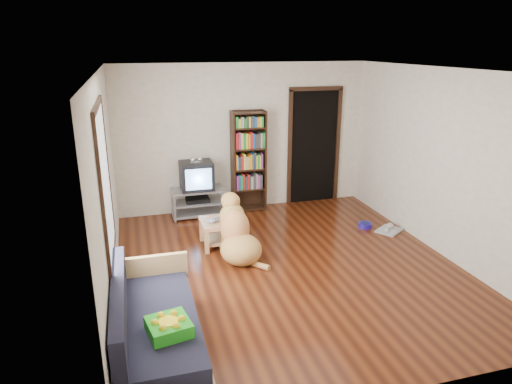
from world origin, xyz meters
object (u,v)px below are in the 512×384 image
object	(u,v)px
green_cushion	(169,327)
coffee_table	(219,228)
laptop	(220,220)
grey_rag	(389,230)
crt_tv	(196,175)
bookshelf	(248,156)
tv_stand	(198,201)
dog_bowl	(365,225)
sofa	(154,330)
dog	(237,235)

from	to	relation	value
green_cushion	coffee_table	world-z (taller)	green_cushion
laptop	grey_rag	world-z (taller)	laptop
crt_tv	bookshelf	distance (m)	0.99
grey_rag	tv_stand	bearing A→B (deg)	151.93
dog_bowl	bookshelf	bearing A→B (deg)	139.75
dog_bowl	tv_stand	bearing A→B (deg)	153.51
grey_rag	tv_stand	size ratio (longest dim) A/B	0.44
bookshelf	coffee_table	world-z (taller)	bookshelf
tv_stand	crt_tv	bearing A→B (deg)	90.00
green_cushion	sofa	size ratio (longest dim) A/B	0.20
sofa	dog	bearing A→B (deg)	55.85
crt_tv	bookshelf	size ratio (longest dim) A/B	0.32
dog_bowl	coffee_table	distance (m)	2.46
grey_rag	laptop	bearing A→B (deg)	176.15
dog	green_cushion	bearing A→B (deg)	-117.66
bookshelf	grey_rag	bearing A→B (deg)	-40.18
green_cushion	laptop	world-z (taller)	green_cushion
dog_bowl	laptop	bearing A→B (deg)	-178.48
crt_tv	dog	bearing A→B (deg)	-80.69
tv_stand	dog_bowl	bearing A→B (deg)	-26.49
bookshelf	crt_tv	bearing A→B (deg)	-175.68
green_cushion	bookshelf	bearing A→B (deg)	54.41
dog_bowl	bookshelf	world-z (taller)	bookshelf
green_cushion	crt_tv	xyz separation A→B (m)	(0.85, 3.97, 0.26)
dog	crt_tv	bearing A→B (deg)	99.31
green_cushion	sofa	world-z (taller)	sofa
grey_rag	crt_tv	world-z (taller)	crt_tv
crt_tv	sofa	size ratio (longest dim) A/B	0.32
green_cushion	crt_tv	size ratio (longest dim) A/B	0.63
green_cushion	crt_tv	world-z (taller)	crt_tv
dog_bowl	coffee_table	world-z (taller)	coffee_table
dog_bowl	sofa	bearing A→B (deg)	-146.57
tv_stand	bookshelf	xyz separation A→B (m)	(0.95, 0.09, 0.73)
bookshelf	dog	size ratio (longest dim) A/B	1.66
grey_rag	dog	xyz separation A→B (m)	(-2.59, -0.23, 0.32)
green_cushion	dog	size ratio (longest dim) A/B	0.34
laptop	coffee_table	world-z (taller)	laptop
laptop	coffee_table	size ratio (longest dim) A/B	0.56
grey_rag	sofa	world-z (taller)	sofa
bookshelf	sofa	size ratio (longest dim) A/B	1.00
grey_rag	dog	distance (m)	2.62
green_cushion	dog_bowl	world-z (taller)	green_cushion
dog_bowl	sofa	world-z (taller)	sofa
bookshelf	coffee_table	distance (m)	1.79
grey_rag	coffee_table	world-z (taller)	coffee_table
laptop	coffee_table	xyz separation A→B (m)	(0.00, 0.03, -0.13)
crt_tv	bookshelf	world-z (taller)	bookshelf
coffee_table	dog	bearing A→B (deg)	-69.64
coffee_table	dog_bowl	bearing A→B (deg)	0.82
bookshelf	dog	bearing A→B (deg)	-109.49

